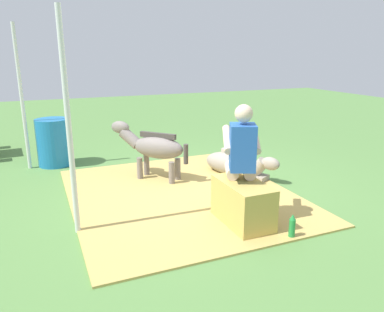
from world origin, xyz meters
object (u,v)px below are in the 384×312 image
(person_seated, at_px, (241,156))
(tent_pole_left, at_px, (69,127))
(pony_lying, at_px, (234,164))
(tent_pole_right, at_px, (22,99))
(hay_bale, at_px, (243,204))
(soda_bottle, at_px, (292,227))
(pony_standing, at_px, (153,147))
(water_barrel, at_px, (54,142))

(person_seated, distance_m, tent_pole_left, 1.92)
(pony_lying, bearing_deg, tent_pole_right, 60.69)
(hay_bale, xyz_separation_m, soda_bottle, (-0.51, -0.32, -0.12))
(pony_standing, xyz_separation_m, tent_pole_right, (1.41, 1.79, 0.67))
(water_barrel, bearing_deg, person_seated, -149.42)
(tent_pole_left, bearing_deg, person_seated, -102.07)
(person_seated, xyz_separation_m, water_barrel, (3.20, 1.89, -0.37))
(person_seated, bearing_deg, tent_pole_right, 36.17)
(hay_bale, xyz_separation_m, pony_lying, (1.61, -0.79, -0.07))
(hay_bale, relative_size, tent_pole_right, 0.33)
(water_barrel, bearing_deg, pony_lying, -123.58)
(pony_lying, distance_m, water_barrel, 3.17)
(hay_bale, distance_m, tent_pole_left, 2.09)
(tent_pole_right, bearing_deg, water_barrel, -85.82)
(hay_bale, bearing_deg, tent_pole_right, 34.29)
(pony_lying, distance_m, tent_pole_right, 3.65)
(tent_pole_right, bearing_deg, hay_bale, -145.71)
(person_seated, height_order, water_barrel, person_seated)
(tent_pole_left, bearing_deg, pony_standing, -43.89)
(pony_lying, xyz_separation_m, water_barrel, (1.75, 2.63, 0.22))
(hay_bale, bearing_deg, soda_bottle, -148.05)
(water_barrel, bearing_deg, pony_standing, -136.41)
(pony_lying, xyz_separation_m, tent_pole_left, (-1.06, 2.58, 1.01))
(hay_bale, height_order, pony_standing, pony_standing)
(tent_pole_left, bearing_deg, tent_pole_right, 9.79)
(soda_bottle, xyz_separation_m, tent_pole_left, (1.06, 2.11, 1.06))
(person_seated, height_order, pony_lying, person_seated)
(water_barrel, bearing_deg, soda_bottle, -150.81)
(soda_bottle, distance_m, tent_pole_right, 4.74)
(hay_bale, height_order, person_seated, person_seated)
(hay_bale, relative_size, soda_bottle, 2.81)
(person_seated, height_order, soda_bottle, person_seated)
(pony_lying, relative_size, tent_pole_left, 0.55)
(hay_bale, xyz_separation_m, tent_pole_right, (3.33, 2.27, 0.94))
(pony_standing, distance_m, pony_lying, 1.35)
(soda_bottle, height_order, tent_pole_right, tent_pole_right)
(tent_pole_right, bearing_deg, person_seated, -143.83)
(soda_bottle, bearing_deg, tent_pole_left, 63.32)
(soda_bottle, bearing_deg, person_seated, 21.97)
(hay_bale, distance_m, water_barrel, 3.83)
(hay_bale, relative_size, person_seated, 0.57)
(pony_standing, height_order, water_barrel, pony_standing)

